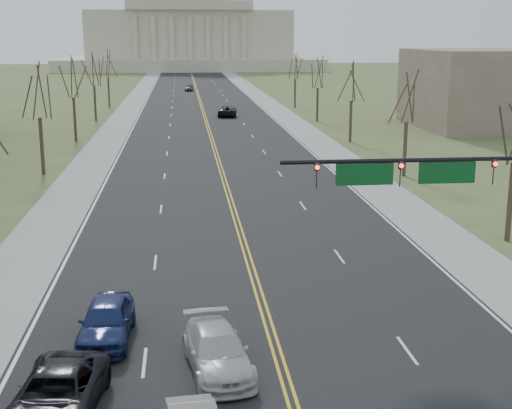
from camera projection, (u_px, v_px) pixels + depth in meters
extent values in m
cube|color=black|center=(201.00, 105.00, 123.61)|extent=(20.00, 380.00, 0.01)
cube|color=gray|center=(131.00, 106.00, 122.40)|extent=(4.00, 380.00, 0.03)
cube|color=gray|center=(270.00, 104.00, 124.82)|extent=(4.00, 380.00, 0.03)
cube|color=gold|center=(201.00, 105.00, 123.61)|extent=(0.42, 380.00, 0.01)
cube|color=silver|center=(144.00, 105.00, 122.62)|extent=(0.15, 380.00, 0.01)
cube|color=silver|center=(257.00, 104.00, 124.59)|extent=(0.15, 380.00, 0.01)
cube|color=beige|center=(190.00, 63.00, 258.61)|extent=(90.00, 60.00, 4.00)
cube|color=beige|center=(189.00, 35.00, 256.29)|extent=(70.00, 40.00, 16.00)
cube|color=beige|center=(189.00, 5.00, 234.25)|extent=(42.00, 3.00, 3.00)
cylinder|color=black|center=(424.00, 160.00, 29.32)|extent=(12.00, 0.18, 0.18)
imported|color=black|center=(493.00, 172.00, 29.75)|extent=(0.35, 0.40, 1.10)
sphere|color=#FF0C0C|center=(495.00, 164.00, 29.52)|extent=(0.18, 0.18, 0.18)
imported|color=black|center=(400.00, 174.00, 29.35)|extent=(0.35, 0.40, 1.10)
sphere|color=#FF0C0C|center=(402.00, 166.00, 29.12)|extent=(0.18, 0.18, 0.18)
imported|color=black|center=(316.00, 175.00, 28.99)|extent=(0.35, 0.40, 1.10)
sphere|color=#FF0C0C|center=(317.00, 167.00, 28.77)|extent=(0.18, 0.18, 0.18)
cube|color=#0C4C1E|center=(447.00, 173.00, 29.55)|extent=(2.40, 0.12, 0.90)
cube|color=#0C4C1E|center=(365.00, 174.00, 29.20)|extent=(2.40, 0.12, 0.90)
cylinder|color=#3A2C22|center=(510.00, 202.00, 41.42)|extent=(0.32, 0.32, 4.68)
cylinder|color=#3A2C22|center=(405.00, 149.00, 60.77)|extent=(0.32, 0.32, 4.68)
cylinder|color=#3A2C22|center=(42.00, 146.00, 61.48)|extent=(0.32, 0.32, 4.95)
cylinder|color=#3A2C22|center=(351.00, 122.00, 80.12)|extent=(0.32, 0.32, 4.68)
cylinder|color=#3A2C22|center=(75.00, 120.00, 80.84)|extent=(0.32, 0.32, 4.95)
cylinder|color=#3A2C22|center=(317.00, 105.00, 99.48)|extent=(0.32, 0.32, 4.68)
cylinder|color=#3A2C22|center=(95.00, 103.00, 100.19)|extent=(0.32, 0.32, 4.95)
cylinder|color=#3A2C22|center=(295.00, 93.00, 118.83)|extent=(0.32, 0.32, 4.68)
cylinder|color=#3A2C22|center=(109.00, 92.00, 119.54)|extent=(0.32, 0.32, 4.95)
imported|color=black|center=(57.00, 395.00, 22.43)|extent=(3.09, 5.72, 1.53)
imported|color=#B3B3B3|center=(217.00, 351.00, 25.57)|extent=(2.74, 5.32, 1.48)
imported|color=navy|center=(106.00, 321.00, 28.08)|extent=(2.16, 4.93, 1.65)
imported|color=black|center=(227.00, 111.00, 106.06)|extent=(3.27, 5.95, 1.58)
imported|color=#4F5357|center=(189.00, 87.00, 154.57)|extent=(2.04, 4.46, 1.48)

